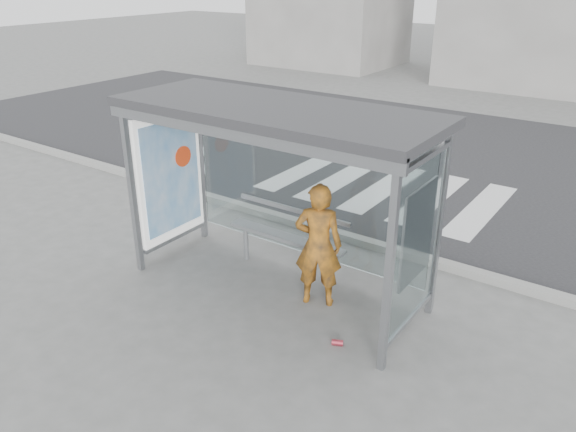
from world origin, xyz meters
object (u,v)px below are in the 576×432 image
object	(u,v)px
person	(318,245)
bench	(286,237)
soda_can	(337,343)
bus_shelter	(254,149)

from	to	relation	value
person	bench	world-z (taller)	person
person	soda_can	world-z (taller)	person
bench	soda_can	size ratio (longest dim) A/B	13.99
person	bench	distance (m)	0.96
bus_shelter	person	distance (m)	1.52
bus_shelter	person	world-z (taller)	bus_shelter
bus_shelter	bench	xyz separation A→B (m)	(0.21, 0.44, -1.40)
bench	soda_can	bearing A→B (deg)	-35.93
bus_shelter	soda_can	bearing A→B (deg)	-21.22
bus_shelter	person	xyz separation A→B (m)	(1.02, 0.01, -1.12)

